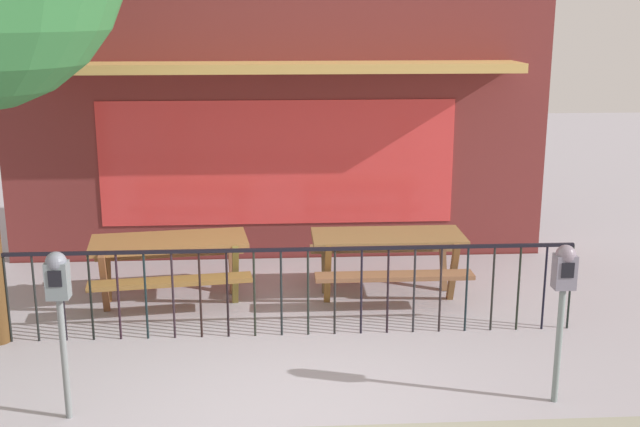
{
  "coord_description": "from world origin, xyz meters",
  "views": [
    {
      "loc": [
        -0.07,
        -6.21,
        3.35
      ],
      "look_at": [
        0.43,
        2.04,
        1.23
      ],
      "focal_mm": 44.39,
      "sensor_mm": 36.0,
      "label": 1
    }
  ],
  "objects": [
    {
      "name": "ground",
      "position": [
        0.0,
        0.0,
        0.0
      ],
      "size": [
        40.0,
        40.0,
        0.0
      ],
      "primitive_type": "plane",
      "color": "#9A959E"
    },
    {
      "name": "pub_storefront",
      "position": [
        0.0,
        4.6,
        2.72
      ],
      "size": [
        7.39,
        1.26,
        5.47
      ],
      "color": "#481713",
      "rests_on": "ground"
    },
    {
      "name": "patio_fence_front",
      "position": [
        -0.0,
        1.64,
        0.66
      ],
      "size": [
        6.23,
        0.04,
        0.97
      ],
      "color": "black",
      "rests_on": "ground"
    },
    {
      "name": "picnic_table_left",
      "position": [
        -1.29,
        2.72,
        0.61
      ],
      "size": [
        1.96,
        1.58,
        0.79
      ],
      "color": "olive",
      "rests_on": "ground"
    },
    {
      "name": "picnic_table_right",
      "position": [
        1.29,
        2.76,
        0.61
      ],
      "size": [
        1.8,
        1.36,
        0.79
      ],
      "color": "brown",
      "rests_on": "ground"
    },
    {
      "name": "parking_meter_near",
      "position": [
        -1.83,
        -0.01,
        1.13
      ],
      "size": [
        0.18,
        0.17,
        1.47
      ],
      "color": "slate",
      "rests_on": "ground"
    },
    {
      "name": "parking_meter_far",
      "position": [
        2.39,
        0.02,
        1.11
      ],
      "size": [
        0.18,
        0.17,
        1.44
      ],
      "color": "slate",
      "rests_on": "ground"
    }
  ]
}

